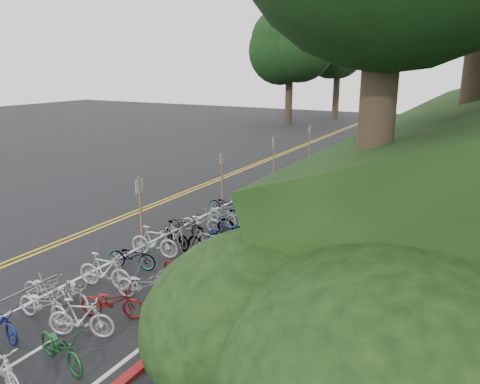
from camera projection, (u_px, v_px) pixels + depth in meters
The scene contains 8 objects.
ground at pixel (17, 290), 13.89m from camera, with size 120.00×120.00×0.00m, color black.
road_markings at pixel (213, 206), 22.16m from camera, with size 7.47×80.00×0.01m.
red_curb at pixel (329, 210), 21.42m from camera, with size 0.25×28.00×0.10m, color maroon.
bike_rack_front at pixel (11, 311), 10.96m from camera, with size 1.19×2.73×1.26m.
bike_racks_rest at pixel (284, 182), 23.31m from camera, with size 1.14×23.00×1.17m.
signposts_rest at pixel (251, 162), 25.11m from camera, with size 0.08×18.40×2.50m.
bike_front at pixel (45, 288), 13.11m from camera, with size 1.58×0.55×0.83m, color #9E9EA3.
bike_valet at pixel (158, 258), 15.03m from camera, with size 3.25×14.15×1.09m.
Camera 1 is at (11.89, -7.93, 6.45)m, focal length 35.00 mm.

